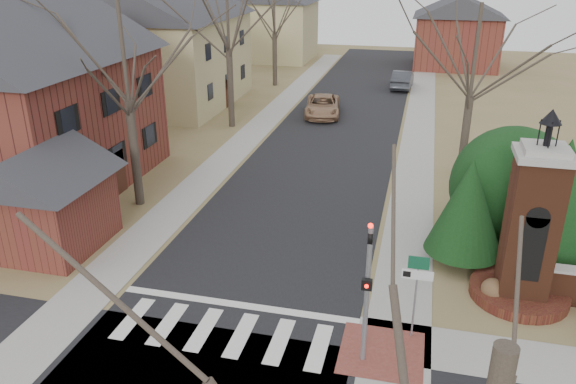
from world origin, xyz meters
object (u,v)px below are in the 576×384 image
(traffic_signal_pole, at_px, (368,282))
(brick_gate_monument, at_px, (528,240))
(distant_car, at_px, (402,79))
(pickup_truck, at_px, (323,106))
(sign_post, at_px, (417,281))

(traffic_signal_pole, xyz_separation_m, brick_gate_monument, (4.70, 4.42, -0.42))
(distant_car, bearing_deg, pickup_truck, 66.50)
(sign_post, relative_size, brick_gate_monument, 0.42)
(traffic_signal_pole, distance_m, sign_post, 2.02)
(traffic_signal_pole, bearing_deg, sign_post, 47.57)
(sign_post, distance_m, brick_gate_monument, 4.55)
(traffic_signal_pole, distance_m, pickup_truck, 26.24)
(sign_post, height_order, distant_car, sign_post)
(pickup_truck, bearing_deg, traffic_signal_pole, -85.11)
(brick_gate_monument, bearing_deg, traffic_signal_pole, -136.76)
(distant_car, bearing_deg, traffic_signal_pole, 93.68)
(brick_gate_monument, height_order, pickup_truck, brick_gate_monument)
(brick_gate_monument, relative_size, pickup_truck, 1.27)
(traffic_signal_pole, bearing_deg, distant_car, 91.44)
(brick_gate_monument, relative_size, distant_car, 1.41)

